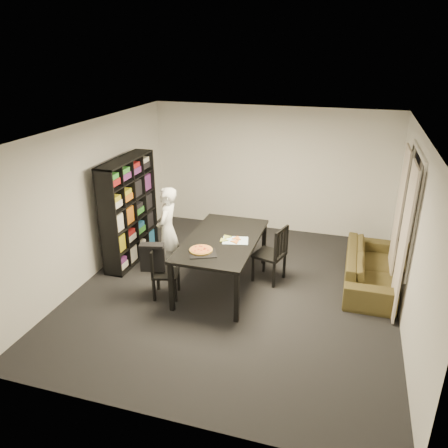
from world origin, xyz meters
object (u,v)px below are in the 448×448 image
(chair_left, at_px, (160,269))
(sofa, at_px, (370,268))
(dining_table, at_px, (222,243))
(baking_tray, at_px, (203,253))
(bookshelf, at_px, (129,210))
(pepperoni_pizza, at_px, (201,250))
(person, at_px, (167,230))
(chair_right, at_px, (275,251))

(chair_left, relative_size, sofa, 0.42)
(dining_table, height_order, baking_tray, baking_tray)
(bookshelf, distance_m, pepperoni_pizza, 1.98)
(dining_table, distance_m, sofa, 2.49)
(sofa, bearing_deg, chair_left, 113.10)
(person, bearing_deg, chair_left, 9.06)
(chair_left, xyz_separation_m, chair_right, (1.62, 0.97, 0.08))
(chair_left, bearing_deg, pepperoni_pizza, -96.92)
(chair_right, relative_size, person, 0.64)
(chair_right, bearing_deg, dining_table, -49.07)
(chair_left, bearing_deg, person, 1.27)
(baking_tray, xyz_separation_m, pepperoni_pizza, (-0.05, 0.06, 0.02))
(chair_left, distance_m, baking_tray, 0.79)
(dining_table, bearing_deg, pepperoni_pizza, -107.78)
(baking_tray, bearing_deg, chair_left, -178.75)
(dining_table, relative_size, pepperoni_pizza, 5.72)
(chair_left, distance_m, pepperoni_pizza, 0.76)
(baking_tray, bearing_deg, dining_table, 78.49)
(pepperoni_pizza, relative_size, sofa, 0.18)
(dining_table, distance_m, chair_right, 0.90)
(chair_right, height_order, pepperoni_pizza, chair_right)
(bookshelf, relative_size, dining_table, 0.95)
(sofa, bearing_deg, person, 98.90)
(bookshelf, xyz_separation_m, baking_tray, (1.77, -1.05, -0.11))
(dining_table, xyz_separation_m, chair_left, (-0.82, -0.61, -0.28))
(person, height_order, pepperoni_pizza, person)
(chair_left, height_order, sofa, chair_left)
(bookshelf, xyz_separation_m, pepperoni_pizza, (1.72, -0.99, -0.09))
(dining_table, xyz_separation_m, sofa, (2.34, 0.73, -0.47))
(chair_left, bearing_deg, chair_right, -72.82)
(person, bearing_deg, bookshelf, -112.48)
(person, relative_size, pepperoni_pizza, 4.37)
(person, xyz_separation_m, baking_tray, (0.92, -0.80, 0.07))
(bookshelf, height_order, chair_right, bookshelf)
(bookshelf, height_order, dining_table, bookshelf)
(pepperoni_pizza, bearing_deg, baking_tray, -52.46)
(pepperoni_pizza, bearing_deg, sofa, 26.81)
(sofa, bearing_deg, dining_table, 107.44)
(dining_table, xyz_separation_m, person, (-1.04, 0.21, 0.01))
(bookshelf, bearing_deg, sofa, 3.80)
(baking_tray, bearing_deg, sofa, 28.44)
(bookshelf, bearing_deg, baking_tray, -30.76)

